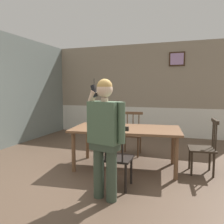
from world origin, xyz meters
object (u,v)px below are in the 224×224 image
object	(u,v)px
chair_by_doorway	(117,157)
dining_table	(126,132)
chair_near_window	(132,134)
person_figure	(105,132)
chair_at_table_head	(204,147)

from	to	relation	value
chair_by_doorway	dining_table	bearing A→B (deg)	96.35
chair_near_window	dining_table	bearing A→B (deg)	93.45
dining_table	chair_by_doorway	xyz separation A→B (m)	(0.11, -0.88, -0.21)
chair_near_window	person_figure	world-z (taller)	person_figure
person_figure	chair_at_table_head	bearing A→B (deg)	-118.99
dining_table	chair_at_table_head	world-z (taller)	chair_at_table_head
chair_by_doorway	chair_near_window	bearing A→B (deg)	96.41
chair_at_table_head	person_figure	distance (m)	1.97
chair_near_window	chair_by_doorway	bearing A→B (deg)	93.39
chair_by_doorway	person_figure	bearing A→B (deg)	-96.56
chair_near_window	person_figure	xyz separation A→B (m)	(0.18, -2.13, 0.44)
chair_at_table_head	chair_near_window	bearing A→B (deg)	58.45
chair_by_doorway	chair_at_table_head	world-z (taller)	chair_by_doorway
chair_near_window	chair_at_table_head	bearing A→B (deg)	150.58
chair_by_doorway	chair_at_table_head	distance (m)	1.62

